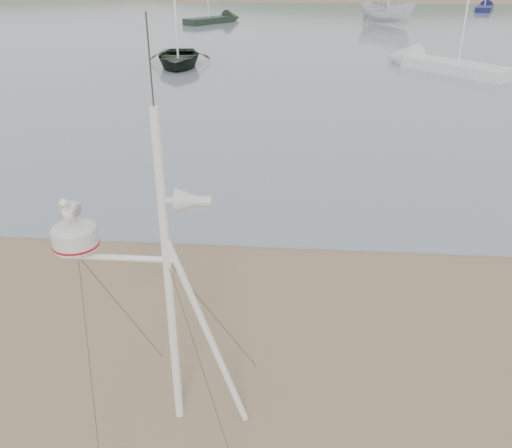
# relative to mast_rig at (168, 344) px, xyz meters

# --- Properties ---
(ground) EXTENTS (560.00, 560.00, 0.00)m
(ground) POSITION_rel_mast_rig_xyz_m (-1.50, 0.48, -1.15)
(ground) COLOR #82674B
(ground) RESTS_ON ground
(sandbar) EXTENTS (560.00, 7.00, 0.07)m
(sandbar) POSITION_rel_mast_rig_xyz_m (-1.50, 70.48, -1.08)
(sandbar) COLOR #82674B
(sandbar) RESTS_ON water
(hill_ridge) EXTENTS (620.00, 180.00, 80.00)m
(hill_ridge) POSITION_rel_mast_rig_xyz_m (17.02, 235.48, -20.85)
(hill_ridge) COLOR #263917
(hill_ridge) RESTS_ON ground
(mast_rig) EXTENTS (2.11, 2.26, 4.77)m
(mast_rig) POSITION_rel_mast_rig_xyz_m (0.00, 0.00, 0.00)
(mast_rig) COLOR white
(mast_rig) RESTS_ON ground
(boat_dark) EXTENTS (3.33, 1.38, 4.53)m
(boat_dark) POSITION_rel_mast_rig_xyz_m (-4.89, 23.39, 1.15)
(boat_dark) COLOR black
(boat_dark) RESTS_ON water
(sailboat_blue_far) EXTENTS (3.50, 6.15, 6.02)m
(sailboat_blue_far) POSITION_rel_mast_rig_xyz_m (20.63, 58.14, -0.85)
(sailboat_blue_far) COLOR #141646
(sailboat_blue_far) RESTS_ON ground
(sailboat_dark_mid) EXTENTS (4.87, 5.60, 5.99)m
(sailboat_dark_mid) POSITION_rel_mast_rig_xyz_m (-5.57, 44.26, -0.85)
(sailboat_dark_mid) COLOR black
(sailboat_dark_mid) RESTS_ON ground
(sailboat_white_near) EXTENTS (6.11, 6.48, 7.12)m
(sailboat_white_near) POSITION_rel_mast_rig_xyz_m (7.76, 24.23, -0.85)
(sailboat_white_near) COLOR silver
(sailboat_white_near) RESTS_ON ground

